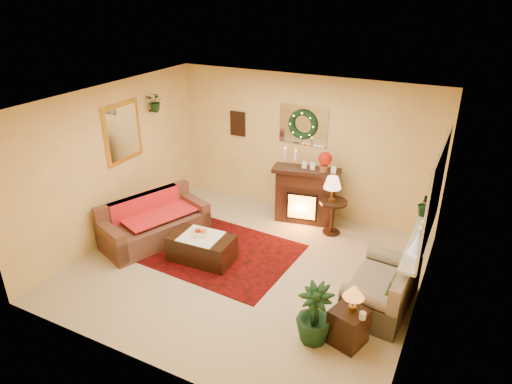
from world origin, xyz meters
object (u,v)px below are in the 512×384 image
at_px(loveseat, 383,279).
at_px(end_table_square, 348,325).
at_px(coffee_table, 202,248).
at_px(sofa, 154,218).
at_px(fireplace, 306,194).
at_px(side_table_round, 332,216).

xyz_separation_m(loveseat, end_table_square, (-0.19, -0.90, -0.15)).
bearing_deg(coffee_table, loveseat, 0.57).
height_order(sofa, loveseat, sofa).
xyz_separation_m(sofa, fireplace, (2.01, 1.81, 0.12)).
distance_m(sofa, loveseat, 3.82).
relative_size(side_table_round, coffee_table, 0.62).
bearing_deg(sofa, coffee_table, 12.35).
bearing_deg(side_table_round, end_table_square, -67.60).
bearing_deg(sofa, loveseat, 21.00).
distance_m(loveseat, side_table_round, 2.02).
height_order(side_table_round, coffee_table, side_table_round).
distance_m(sofa, side_table_round, 3.05).
xyz_separation_m(sofa, coffee_table, (1.03, -0.16, -0.22)).
distance_m(loveseat, coffee_table, 2.80).
height_order(fireplace, end_table_square, fireplace).
relative_size(sofa, loveseat, 1.38).
height_order(sofa, end_table_square, sofa).
distance_m(loveseat, end_table_square, 0.93).
bearing_deg(end_table_square, fireplace, 120.81).
bearing_deg(fireplace, loveseat, -56.26).
bearing_deg(sofa, end_table_square, 7.12).
bearing_deg(coffee_table, fireplace, 60.92).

